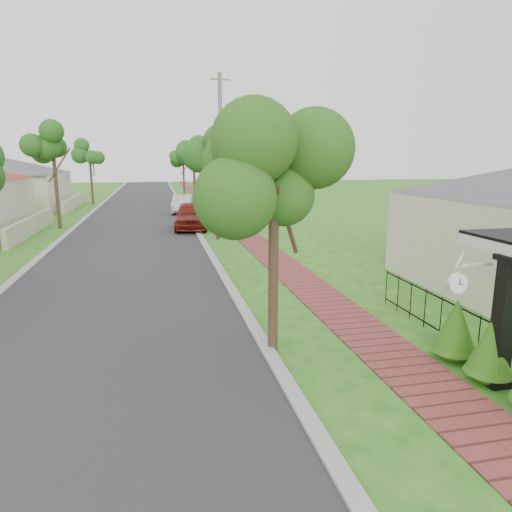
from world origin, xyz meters
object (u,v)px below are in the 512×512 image
object	(u,v)px
parked_car_red	(191,216)
station_clock	(459,282)
near_tree	(274,183)
parked_car_white	(183,204)
utility_pole	(221,152)
porch_post	(502,328)

from	to	relation	value
parked_car_red	station_clock	bearing A→B (deg)	-75.39
near_tree	parked_car_white	bearing A→B (deg)	90.85
utility_pole	station_clock	bearing A→B (deg)	-85.72
parked_car_red	parked_car_white	world-z (taller)	parked_car_red
parked_car_red	utility_pole	bearing A→B (deg)	4.76
porch_post	parked_car_white	bearing A→B (deg)	97.99
utility_pole	station_clock	distance (m)	20.83
porch_post	parked_car_red	distance (m)	21.42
utility_pole	parked_car_red	bearing A→B (deg)	179.63
near_tree	utility_pole	bearing A→B (deg)	85.36
parked_car_white	station_clock	distance (m)	29.38
parked_car_red	near_tree	size ratio (longest dim) A/B	1.02
parked_car_white	utility_pole	world-z (taller)	utility_pole
parked_car_white	porch_post	bearing A→B (deg)	-74.98
parked_car_red	parked_car_white	distance (m)	8.54
near_tree	porch_post	bearing A→B (deg)	-33.69
parked_car_red	utility_pole	xyz separation A→B (m)	(1.90, -0.01, 3.80)
utility_pole	station_clock	xyz separation A→B (m)	(1.54, -20.60, -2.67)
parked_car_red	near_tree	world-z (taller)	near_tree
station_clock	near_tree	bearing A→B (deg)	145.38
porch_post	near_tree	xyz separation A→B (m)	(-3.75, 2.50, 2.60)
parked_car_red	parked_car_white	size ratio (longest dim) A/B	1.13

